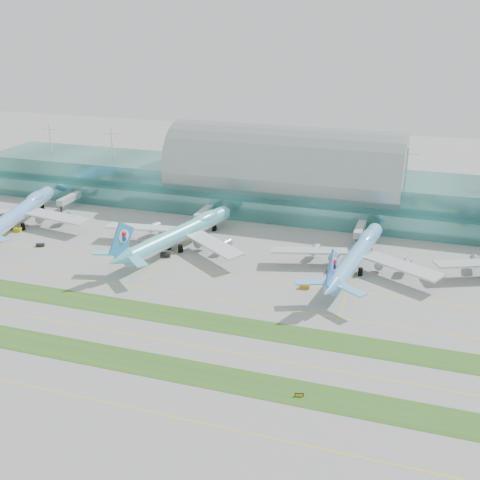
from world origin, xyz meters
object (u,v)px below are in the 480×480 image
(airliner_a, at_px, (19,212))
(airliner_c, at_px, (356,254))
(terminal, at_px, (285,182))
(airliner_b, at_px, (181,232))
(taxiway_sign_east, at_px, (299,395))

(airliner_a, xyz_separation_m, airliner_c, (160.19, -1.73, -0.48))
(airliner_a, distance_m, airliner_c, 160.20)
(terminal, distance_m, airliner_a, 131.71)
(airliner_b, height_order, airliner_c, airliner_b)
(airliner_b, bearing_deg, airliner_a, -166.24)
(airliner_a, relative_size, airliner_b, 1.03)
(terminal, xyz_separation_m, airliner_c, (46.97, -68.65, -7.54))
(airliner_a, distance_m, taxiway_sign_east, 182.41)
(taxiway_sign_east, bearing_deg, terminal, 91.26)
(airliner_b, bearing_deg, airliner_c, 13.99)
(airliner_a, xyz_separation_m, airliner_b, (84.23, -1.07, -0.17))
(airliner_c, distance_m, taxiway_sign_east, 89.87)
(terminal, xyz_separation_m, airliner_b, (-28.99, -67.99, -7.23))
(terminal, distance_m, taxiway_sign_east, 164.99)
(terminal, height_order, airliner_a, terminal)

